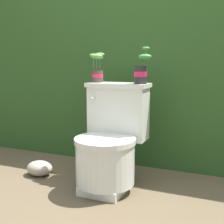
{
  "coord_description": "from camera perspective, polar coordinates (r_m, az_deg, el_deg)",
  "views": [
    {
      "loc": [
        0.79,
        -1.89,
        0.91
      ],
      "look_at": [
        -0.07,
        0.12,
        0.55
      ],
      "focal_mm": 50.0,
      "sensor_mm": 36.0,
      "label": 1
    }
  ],
  "objects": [
    {
      "name": "garden_stone",
      "position": [
        2.6,
        -13.1,
        -9.98
      ],
      "size": [
        0.21,
        0.17,
        0.12
      ],
      "color": "#9E9384",
      "rests_on": "ground"
    },
    {
      "name": "toilet",
      "position": [
        2.24,
        -0.34,
        -5.71
      ],
      "size": [
        0.46,
        0.55,
        0.75
      ],
      "color": "silver",
      "rests_on": "ground"
    },
    {
      "name": "hedge_backdrop",
      "position": [
        2.93,
        7.6,
        6.5
      ],
      "size": [
        4.33,
        0.65,
        1.53
      ],
      "color": "#284C1E",
      "rests_on": "ground"
    },
    {
      "name": "potted_plant_midleft",
      "position": [
        2.23,
        5.39,
        7.49
      ],
      "size": [
        0.13,
        0.09,
        0.26
      ],
      "color": "#262628",
      "rests_on": "toilet"
    },
    {
      "name": "potted_plant_left",
      "position": [
        2.4,
        -2.72,
        8.07
      ],
      "size": [
        0.11,
        0.09,
        0.22
      ],
      "color": "#47382D",
      "rests_on": "toilet"
    },
    {
      "name": "ground_plane",
      "position": [
        2.24,
        0.51,
        -14.5
      ],
      "size": [
        12.0,
        12.0,
        0.0
      ],
      "primitive_type": "plane",
      "color": "brown"
    }
  ]
}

